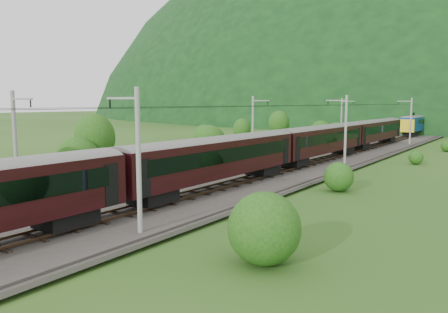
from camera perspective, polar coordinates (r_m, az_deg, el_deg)
The scene contains 14 objects.
ground at distance 29.75m, azimuth -19.24°, elevation -7.86°, with size 600.00×600.00×0.00m, color #214A17.
railbed at distance 36.24m, azimuth -6.24°, elevation -4.62°, with size 14.00×220.00×0.30m, color #38332D.
track_left at distance 37.80m, azimuth -8.98°, elevation -3.84°, with size 2.40×220.00×0.27m.
track_right at distance 34.67m, azimuth -3.27°, elevation -4.75°, with size 2.40×220.00×0.27m.
catenary_left at distance 56.96m, azimuth 3.85°, elevation 4.07°, with size 2.54×192.28×8.00m.
catenary_right at distance 51.64m, azimuth 15.53°, elevation 3.52°, with size 2.54×192.28×8.00m.
overhead_wires at distance 35.49m, azimuth -6.39°, elevation 6.44°, with size 4.83×198.00×0.03m.
mountain_ridge at distance 347.63m, azimuth 11.00°, elevation 5.70°, with size 336.00×280.00×132.00m, color black.
train at distance 45.16m, azimuth 7.19°, elevation 1.92°, with size 2.91×137.86×5.06m.
hazard_post_near at distance 73.69m, azimuth 16.10°, elevation 1.77°, with size 0.15×0.15×1.43m, color red.
hazard_post_far at distance 47.02m, azimuth 4.81°, elevation -0.77°, with size 0.16×0.16×1.54m, color red.
signal at distance 49.30m, azimuth 0.22°, elevation 0.29°, with size 0.25×0.25×2.30m.
vegetation_left at distance 50.78m, azimuth -13.37°, elevation 1.27°, with size 12.90×145.63×6.66m.
vegetation_right at distance 15.49m, azimuth -15.85°, elevation -16.54°, with size 6.30×100.82×3.07m.
Camera 1 is at (23.61, -16.50, 7.46)m, focal length 35.00 mm.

